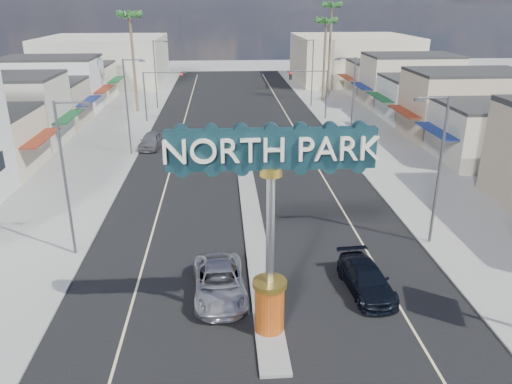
{
  "coord_description": "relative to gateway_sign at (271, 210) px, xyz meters",
  "views": [
    {
      "loc": [
        -1.89,
        -16.54,
        13.9
      ],
      "look_at": [
        -0.1,
        9.08,
        3.99
      ],
      "focal_mm": 35.0,
      "sensor_mm": 36.0,
      "label": 1
    }
  ],
  "objects": [
    {
      "name": "streetlight_l_far",
      "position": [
        -10.43,
        50.02,
        -0.86
      ],
      "size": [
        2.03,
        0.22,
        9.0
      ],
      "color": "#47474C",
      "rests_on": "ground"
    },
    {
      "name": "sidewalk_right",
      "position": [
        14.0,
        28.02,
        -5.87
      ],
      "size": [
        8.0,
        120.0,
        0.12
      ],
      "primitive_type": "cube",
      "color": "gray",
      "rests_on": "ground"
    },
    {
      "name": "car_parked_left",
      "position": [
        -9.0,
        30.44,
        -5.14
      ],
      "size": [
        2.35,
        4.78,
        1.57
      ],
      "primitive_type": "imported",
      "rotation": [
        0.0,
        0.0,
        -0.11
      ],
      "color": "slate",
      "rests_on": "ground"
    },
    {
      "name": "traffic_signal_right",
      "position": [
        9.18,
        42.02,
        -1.65
      ],
      "size": [
        5.09,
        0.45,
        6.0
      ],
      "color": "#47474C",
      "rests_on": "ground"
    },
    {
      "name": "streetlight_r_near",
      "position": [
        10.43,
        8.02,
        -0.86
      ],
      "size": [
        2.03,
        0.22,
        9.0
      ],
      "color": "#47474C",
      "rests_on": "ground"
    },
    {
      "name": "ground",
      "position": [
        0.0,
        28.02,
        -5.93
      ],
      "size": [
        160.0,
        160.0,
        0.0
      ],
      "primitive_type": "plane",
      "color": "gray",
      "rests_on": "ground"
    },
    {
      "name": "sidewalk_left",
      "position": [
        -14.0,
        28.02,
        -5.87
      ],
      "size": [
        8.0,
        120.0,
        0.12
      ],
      "primitive_type": "cube",
      "color": "gray",
      "rests_on": "ground"
    },
    {
      "name": "streetlight_r_far",
      "position": [
        10.43,
        50.02,
        -0.86
      ],
      "size": [
        2.03,
        0.22,
        9.0
      ],
      "color": "#47474C",
      "rests_on": "ground"
    },
    {
      "name": "streetlight_r_mid",
      "position": [
        10.43,
        28.02,
        -0.86
      ],
      "size": [
        2.03,
        0.22,
        9.0
      ],
      "color": "#47474C",
      "rests_on": "ground"
    },
    {
      "name": "streetlight_l_near",
      "position": [
        -10.43,
        8.02,
        -0.86
      ],
      "size": [
        2.03,
        0.22,
        9.0
      ],
      "color": "#47474C",
      "rests_on": "ground"
    },
    {
      "name": "traffic_signal_left",
      "position": [
        -9.18,
        42.02,
        -1.65
      ],
      "size": [
        5.09,
        0.45,
        6.0
      ],
      "color": "#47474C",
      "rests_on": "ground"
    },
    {
      "name": "road",
      "position": [
        0.0,
        28.02,
        -5.92
      ],
      "size": [
        20.0,
        120.0,
        0.01
      ],
      "primitive_type": "cube",
      "color": "black",
      "rests_on": "ground"
    },
    {
      "name": "palm_right_mid",
      "position": [
        13.0,
        54.02,
        4.67
      ],
      "size": [
        2.6,
        2.6,
        12.1
      ],
      "color": "brown",
      "rests_on": "ground"
    },
    {
      "name": "gateway_sign",
      "position": [
        0.0,
        0.0,
        0.0
      ],
      "size": [
        8.2,
        1.5,
        9.15
      ],
      "color": "#B02D0D",
      "rests_on": "median_island"
    },
    {
      "name": "suv_right",
      "position": [
        5.22,
        2.99,
        -5.23
      ],
      "size": [
        2.4,
        4.98,
        1.4
      ],
      "primitive_type": "imported",
      "rotation": [
        0.0,
        0.0,
        0.09
      ],
      "color": "black",
      "rests_on": "ground"
    },
    {
      "name": "median_island",
      "position": [
        0.0,
        12.02,
        -5.85
      ],
      "size": [
        1.3,
        30.0,
        0.16
      ],
      "primitive_type": "cube",
      "color": "gray",
      "rests_on": "ground"
    },
    {
      "name": "storefront_row_right",
      "position": [
        24.0,
        41.02,
        -2.93
      ],
      "size": [
        12.0,
        42.0,
        6.0
      ],
      "primitive_type": "cube",
      "color": "#B7B29E",
      "rests_on": "ground"
    },
    {
      "name": "backdrop_far_right",
      "position": [
        22.0,
        73.02,
        -1.93
      ],
      "size": [
        20.0,
        20.0,
        8.0
      ],
      "primitive_type": "cube",
      "color": "beige",
      "rests_on": "ground"
    },
    {
      "name": "suv_left",
      "position": [
        -2.22,
        3.11,
        -5.17
      ],
      "size": [
        2.81,
        5.58,
        1.52
      ],
      "primitive_type": "imported",
      "rotation": [
        0.0,
        0.0,
        0.05
      ],
      "color": "#B8B8BD",
      "rests_on": "ground"
    },
    {
      "name": "palm_left_far",
      "position": [
        -13.0,
        48.02,
        5.57
      ],
      "size": [
        2.6,
        2.6,
        13.1
      ],
      "color": "brown",
      "rests_on": "ground"
    },
    {
      "name": "palm_right_far",
      "position": [
        15.0,
        60.02,
        6.46
      ],
      "size": [
        2.6,
        2.6,
        14.1
      ],
      "color": "brown",
      "rests_on": "ground"
    },
    {
      "name": "backdrop_far_left",
      "position": [
        -22.0,
        73.02,
        -1.93
      ],
      "size": [
        20.0,
        20.0,
        8.0
      ],
      "primitive_type": "cube",
      "color": "#B7B29E",
      "rests_on": "ground"
    },
    {
      "name": "car_parked_right",
      "position": [
        6.42,
        28.99,
        -5.17
      ],
      "size": [
        1.99,
        4.73,
        1.52
      ],
      "primitive_type": "imported",
      "rotation": [
        0.0,
        0.0,
        -0.08
      ],
      "color": "silver",
      "rests_on": "ground"
    },
    {
      "name": "storefront_row_left",
      "position": [
        -24.0,
        41.02,
        -2.93
      ],
      "size": [
        12.0,
        42.0,
        6.0
      ],
      "primitive_type": "cube",
      "color": "beige",
      "rests_on": "ground"
    },
    {
      "name": "streetlight_l_mid",
      "position": [
        -10.43,
        28.02,
        -0.86
      ],
      "size": [
        2.03,
        0.22,
        9.0
      ],
      "color": "#47474C",
      "rests_on": "ground"
    }
  ]
}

